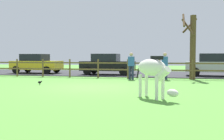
# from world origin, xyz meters

# --- Properties ---
(ground_plane) EXTENTS (60.00, 60.00, 0.00)m
(ground_plane) POSITION_xyz_m (0.00, 0.00, 0.00)
(ground_plane) COLOR #549338
(parking_asphalt) EXTENTS (28.00, 7.40, 0.05)m
(parking_asphalt) POSITION_xyz_m (0.00, 9.30, 0.03)
(parking_asphalt) COLOR #2D2D33
(parking_asphalt) RESTS_ON ground_plane
(paddock_fence) EXTENTS (21.92, 0.11, 1.23)m
(paddock_fence) POSITION_xyz_m (-0.10, 5.00, 0.70)
(paddock_fence) COLOR brown
(paddock_fence) RESTS_ON ground_plane
(bare_tree) EXTENTS (1.02, 1.36, 4.10)m
(bare_tree) POSITION_xyz_m (4.83, 5.14, 2.11)
(bare_tree) COLOR #513A23
(bare_tree) RESTS_ON ground_plane
(zebra) EXTENTS (1.53, 1.47, 1.41)m
(zebra) POSITION_xyz_m (2.92, -2.63, 0.93)
(zebra) COLOR white
(zebra) RESTS_ON ground_plane
(crow_on_grass) EXTENTS (0.21, 0.10, 0.20)m
(crow_on_grass) POSITION_xyz_m (-2.78, 0.35, 0.13)
(crow_on_grass) COLOR black
(crow_on_grass) RESTS_ON ground_plane
(parked_car_silver) EXTENTS (4.13, 2.15, 1.56)m
(parked_car_silver) POSITION_xyz_m (6.60, 7.65, 0.84)
(parked_car_silver) COLOR #B7BABF
(parked_car_silver) RESTS_ON parking_asphalt
(parked_car_yellow) EXTENTS (4.04, 1.95, 1.56)m
(parked_car_yellow) POSITION_xyz_m (-7.14, 7.87, 0.84)
(parked_car_yellow) COLOR yellow
(parked_car_yellow) RESTS_ON parking_asphalt
(parked_car_black) EXTENTS (4.02, 1.93, 1.56)m
(parked_car_black) POSITION_xyz_m (-1.06, 7.52, 0.84)
(parked_car_black) COLOR black
(parked_car_black) RESTS_ON parking_asphalt
(visitor_left_of_tree) EXTENTS (0.37, 0.23, 1.64)m
(visitor_left_of_tree) POSITION_xyz_m (3.21, 4.55, 0.91)
(visitor_left_of_tree) COLOR #232847
(visitor_left_of_tree) RESTS_ON ground_plane
(visitor_right_of_tree) EXTENTS (0.38, 0.26, 1.64)m
(visitor_right_of_tree) POSITION_xyz_m (1.22, 4.21, 0.91)
(visitor_right_of_tree) COLOR #232847
(visitor_right_of_tree) RESTS_ON ground_plane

